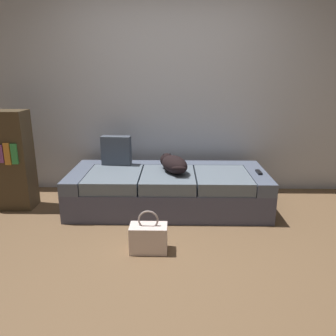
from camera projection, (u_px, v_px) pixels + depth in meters
The scene contains 8 objects.
ground_plane at pixel (166, 257), 2.77m from camera, with size 10.00×10.00×0.00m, color brown.
back_wall at pixel (169, 80), 4.05m from camera, with size 6.40×0.10×2.80m, color silver.
couch at pixel (168, 189), 3.72m from camera, with size 2.17×0.92×0.43m.
dog_dark at pixel (173, 164), 3.60m from camera, with size 0.39×0.52×0.19m.
tv_remote at pixel (259, 172), 3.58m from camera, with size 0.04×0.15×0.02m, color black.
throw_pillow at pixel (116, 150), 3.87m from camera, with size 0.34×0.12×0.34m, color #414855.
handbag at pixel (149, 238), 2.82m from camera, with size 0.32×0.18×0.38m.
bookshelf at pixel (5, 160), 3.64m from camera, with size 0.56×0.30×1.10m.
Camera 1 is at (0.06, -2.44, 1.50)m, focal length 35.21 mm.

